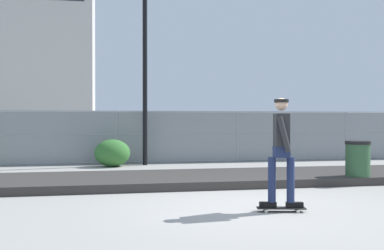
{
  "coord_description": "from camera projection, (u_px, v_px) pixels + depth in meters",
  "views": [
    {
      "loc": [
        -2.49,
        -7.25,
        1.51
      ],
      "look_at": [
        -0.34,
        3.97,
        1.4
      ],
      "focal_mm": 41.49,
      "sensor_mm": 36.0,
      "label": 1
    }
  ],
  "objects": [
    {
      "name": "ground_plane",
      "position": [
        255.0,
        209.0,
        7.6
      ],
      "size": [
        120.0,
        120.0,
        0.0
      ],
      "primitive_type": "plane",
      "color": "gray"
    },
    {
      "name": "gravel_berm",
      "position": [
        211.0,
        178.0,
        10.87
      ],
      "size": [
        15.7,
        2.63,
        0.19
      ],
      "primitive_type": "cube",
      "color": "#33302D",
      "rests_on": "ground_plane"
    },
    {
      "name": "skateboard",
      "position": [
        281.0,
        208.0,
        7.34
      ],
      "size": [
        0.82,
        0.37,
        0.07
      ],
      "color": "black",
      "rests_on": "ground_plane"
    },
    {
      "name": "skater",
      "position": [
        281.0,
        145.0,
        7.33
      ],
      "size": [
        0.72,
        0.62,
        1.82
      ],
      "color": "black",
      "rests_on": "skateboard"
    },
    {
      "name": "chain_fence",
      "position": [
        178.0,
        137.0,
        15.76
      ],
      "size": [
        21.8,
        0.06,
        1.85
      ],
      "color": "gray",
      "rests_on": "ground_plane"
    },
    {
      "name": "street_lamp",
      "position": [
        145.0,
        33.0,
        15.0
      ],
      "size": [
        0.44,
        0.44,
        7.23
      ],
      "color": "black",
      "rests_on": "ground_plane"
    },
    {
      "name": "parked_car_near",
      "position": [
        84.0,
        138.0,
        17.55
      ],
      "size": [
        4.42,
        1.99,
        1.66
      ],
      "color": "#566B4C",
      "rests_on": "ground_plane"
    },
    {
      "name": "parked_car_mid",
      "position": [
        235.0,
        137.0,
        18.35
      ],
      "size": [
        4.56,
        2.28,
        1.66
      ],
      "color": "silver",
      "rests_on": "ground_plane"
    },
    {
      "name": "library_building",
      "position": [
        0.0,
        24.0,
        46.54
      ],
      "size": [
        19.31,
        10.14,
        23.23
      ],
      "color": "#B2AFA8",
      "rests_on": "ground_plane"
    },
    {
      "name": "shrub_center",
      "position": [
        112.0,
        153.0,
        14.5
      ],
      "size": [
        1.16,
        0.95,
        0.89
      ],
      "color": "#336B2D",
      "rests_on": "ground_plane"
    },
    {
      "name": "trash_bin",
      "position": [
        358.0,
        162.0,
        10.49
      ],
      "size": [
        0.59,
        0.59,
        1.03
      ],
      "color": "#2D5133",
      "rests_on": "ground_plane"
    }
  ]
}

